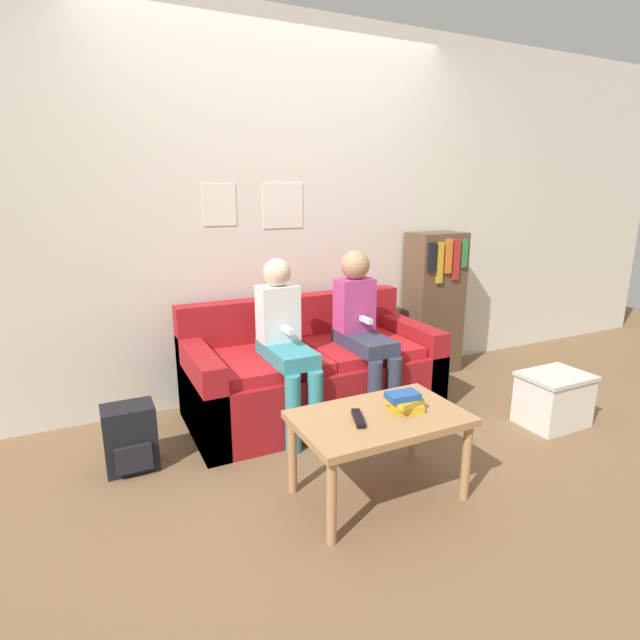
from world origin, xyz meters
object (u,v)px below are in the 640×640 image
couch (311,374)px  coffee_table (379,426)px  bookshelf (433,303)px  person_left (286,339)px  storage_box (553,399)px  tv_remote (358,418)px  backpack (130,438)px  person_right (363,325)px

couch → coffee_table: 1.03m
couch → bookshelf: (1.23, 0.30, 0.31)m
coffee_table → person_left: size_ratio=0.76×
storage_box → tv_remote: bearing=-173.4°
storage_box → backpack: (-2.48, 0.62, 0.01)m
coffee_table → storage_box: coffee_table is taller
coffee_table → bookshelf: bearing=44.2°
bookshelf → backpack: 2.49m
person_right → backpack: size_ratio=3.03×
coffee_table → bookshelf: (1.35, 1.31, 0.20)m
storage_box → person_right: bearing=146.6°
coffee_table → tv_remote: bearing=-176.7°
couch → storage_box: couch is taller
coffee_table → person_right: person_right is taller
person_left → bookshelf: size_ratio=0.93×
couch → person_right: 0.48m
couch → tv_remote: size_ratio=9.39×
person_right → tv_remote: size_ratio=6.25×
tv_remote → storage_box: size_ratio=0.42×
coffee_table → person_right: 0.97m
person_left → bookshelf: bookshelf is taller
tv_remote → bookshelf: (1.47, 1.32, 0.13)m
backpack → storage_box: bearing=-14.0°
bookshelf → storage_box: 1.21m
person_right → tv_remote: person_right is taller
couch → tv_remote: couch is taller
couch → bookshelf: bearing=13.5°
person_left → storage_box: 1.75m
person_right → person_left: bearing=-179.4°
person_right → backpack: person_right is taller
couch → backpack: couch is taller
coffee_table → person_right: size_ratio=0.74×
person_right → backpack: (-1.46, -0.05, -0.44)m
person_right → storage_box: bearing=-33.4°
couch → storage_box: bearing=-32.9°
coffee_table → backpack: 1.33m
couch → storage_box: size_ratio=3.90×
coffee_table → person_left: 0.88m
person_left → backpack: 1.01m
person_right → tv_remote: 1.02m
bookshelf → person_left: bearing=-162.2°
tv_remote → backpack: tv_remote is taller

